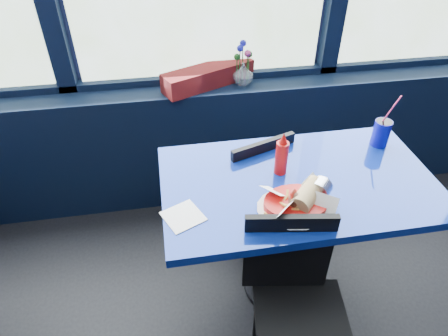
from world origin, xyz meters
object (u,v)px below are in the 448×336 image
(chair_near_back, at_px, (261,183))
(soda_cup, at_px, (381,132))
(flower_vase, at_px, (243,71))
(ketchup_bottle, at_px, (282,155))
(chair_near_front, at_px, (295,295))
(food_basket, at_px, (298,202))
(planter_box, at_px, (208,76))
(near_table, at_px, (294,210))

(chair_near_back, bearing_deg, soda_cup, 147.04)
(flower_vase, bearing_deg, ketchup_bottle, -89.39)
(chair_near_back, bearing_deg, chair_near_front, 68.02)
(chair_near_front, relative_size, ketchup_bottle, 3.94)
(food_basket, distance_m, soda_cup, 0.65)
(flower_vase, height_order, food_basket, flower_vase)
(planter_box, xyz_separation_m, soda_cup, (0.75, -0.68, -0.04))
(chair_near_back, height_order, planter_box, planter_box)
(flower_vase, relative_size, food_basket, 0.75)
(chair_near_front, distance_m, planter_box, 1.33)
(soda_cup, bearing_deg, chair_near_back, 166.00)
(planter_box, bearing_deg, chair_near_back, -93.52)
(near_table, bearing_deg, ketchup_bottle, 134.39)
(food_basket, relative_size, ketchup_bottle, 1.66)
(planter_box, relative_size, ketchup_bottle, 2.69)
(chair_near_front, height_order, planter_box, planter_box)
(food_basket, bearing_deg, soda_cup, 12.39)
(near_table, height_order, chair_near_back, chair_near_back)
(chair_near_back, xyz_separation_m, planter_box, (-0.21, 0.55, 0.39))
(chair_near_front, bearing_deg, ketchup_bottle, 93.92)
(chair_near_back, xyz_separation_m, food_basket, (0.00, -0.51, 0.32))
(near_table, height_order, flower_vase, flower_vase)
(soda_cup, bearing_deg, near_table, -157.10)
(ketchup_bottle, bearing_deg, chair_near_back, 90.46)
(near_table, distance_m, ketchup_bottle, 0.29)
(chair_near_front, xyz_separation_m, ketchup_bottle, (0.04, 0.45, 0.37))
(chair_near_front, bearing_deg, food_basket, 87.76)
(planter_box, bearing_deg, near_table, -96.90)
(chair_near_back, relative_size, food_basket, 2.33)
(chair_near_back, xyz_separation_m, ketchup_bottle, (0.00, -0.27, 0.38))
(flower_vase, bearing_deg, planter_box, 174.16)
(planter_box, relative_size, soda_cup, 2.03)
(chair_near_back, bearing_deg, ketchup_bottle, 71.50)
(near_table, relative_size, chair_near_back, 1.49)
(chair_near_front, bearing_deg, planter_box, 106.63)
(near_table, xyz_separation_m, soda_cup, (0.47, 0.20, 0.25))
(planter_box, distance_m, flower_vase, 0.20)
(near_table, relative_size, soda_cup, 4.36)
(near_table, xyz_separation_m, ketchup_bottle, (-0.07, 0.07, 0.27))
(near_table, distance_m, food_basket, 0.29)
(chair_near_front, distance_m, ketchup_bottle, 0.58)
(chair_near_front, xyz_separation_m, chair_near_back, (0.04, 0.72, -0.01))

